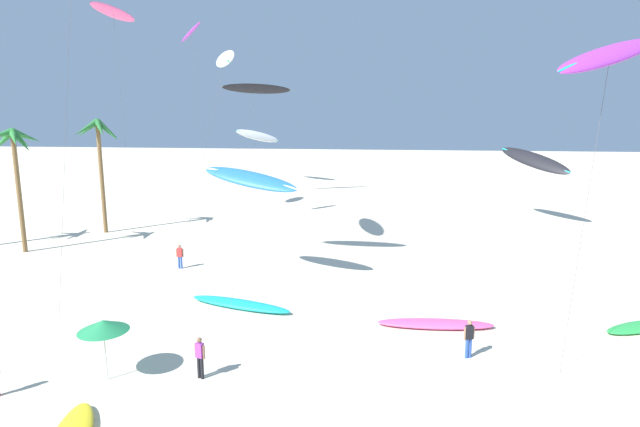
{
  "coord_description": "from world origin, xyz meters",
  "views": [
    {
      "loc": [
        4.92,
        -8.65,
        10.42
      ],
      "look_at": [
        1.31,
        18.51,
        5.18
      ],
      "focal_mm": 29.02,
      "sensor_mm": 36.0,
      "label": 1
    }
  ],
  "objects_px": {
    "flying_kite_8": "(610,55)",
    "grounded_kite_0": "(240,304)",
    "palm_tree_2": "(14,149)",
    "flying_kite_0": "(535,160)",
    "grounded_kite_1": "(435,324)",
    "flying_kite_5": "(225,58)",
    "person_mid_field": "(200,356)",
    "beach_umbrella": "(103,326)",
    "flying_kite_7": "(250,179)",
    "flying_kite_1": "(190,33)",
    "flying_kite_6": "(257,89)",
    "person_near_left": "(469,337)",
    "flying_kite_4": "(113,12)",
    "flying_kite_2": "(258,136)",
    "person_near_right": "(180,255)",
    "palm_tree_1": "(99,140)"
  },
  "relations": [
    {
      "from": "flying_kite_4",
      "to": "flying_kite_6",
      "type": "xyz_separation_m",
      "value": [
        9.29,
        16.44,
        -6.17
      ]
    },
    {
      "from": "person_near_right",
      "to": "palm_tree_2",
      "type": "bearing_deg",
      "value": 168.92
    },
    {
      "from": "flying_kite_2",
      "to": "person_near_right",
      "type": "height_order",
      "value": "flying_kite_2"
    },
    {
      "from": "beach_umbrella",
      "to": "flying_kite_7",
      "type": "bearing_deg",
      "value": 78.41
    },
    {
      "from": "flying_kite_8",
      "to": "person_near_right",
      "type": "relative_size",
      "value": 8.36
    },
    {
      "from": "flying_kite_6",
      "to": "grounded_kite_1",
      "type": "distance_m",
      "value": 45.59
    },
    {
      "from": "flying_kite_2",
      "to": "flying_kite_4",
      "type": "bearing_deg",
      "value": -162.56
    },
    {
      "from": "flying_kite_0",
      "to": "person_near_left",
      "type": "relative_size",
      "value": 5.63
    },
    {
      "from": "flying_kite_7",
      "to": "flying_kite_8",
      "type": "bearing_deg",
      "value": -20.18
    },
    {
      "from": "flying_kite_5",
      "to": "flying_kite_7",
      "type": "distance_m",
      "value": 10.89
    },
    {
      "from": "flying_kite_6",
      "to": "flying_kite_7",
      "type": "xyz_separation_m",
      "value": [
        8.06,
        -33.65,
        -7.02
      ]
    },
    {
      "from": "beach_umbrella",
      "to": "flying_kite_5",
      "type": "bearing_deg",
      "value": 92.55
    },
    {
      "from": "flying_kite_2",
      "to": "person_near_left",
      "type": "relative_size",
      "value": 5.45
    },
    {
      "from": "flying_kite_5",
      "to": "grounded_kite_0",
      "type": "xyz_separation_m",
      "value": [
        3.9,
        -11.04,
        -14.2
      ]
    },
    {
      "from": "grounded_kite_0",
      "to": "grounded_kite_1",
      "type": "height_order",
      "value": "grounded_kite_0"
    },
    {
      "from": "flying_kite_5",
      "to": "person_mid_field",
      "type": "xyz_separation_m",
      "value": [
        4.53,
        -18.79,
        -13.43
      ]
    },
    {
      "from": "palm_tree_1",
      "to": "flying_kite_6",
      "type": "distance_m",
      "value": 23.86
    },
    {
      "from": "flying_kite_4",
      "to": "person_near_left",
      "type": "height_order",
      "value": "flying_kite_4"
    },
    {
      "from": "flying_kite_1",
      "to": "beach_umbrella",
      "type": "bearing_deg",
      "value": -73.07
    },
    {
      "from": "flying_kite_0",
      "to": "beach_umbrella",
      "type": "bearing_deg",
      "value": -126.05
    },
    {
      "from": "flying_kite_0",
      "to": "grounded_kite_0",
      "type": "height_order",
      "value": "flying_kite_0"
    },
    {
      "from": "palm_tree_2",
      "to": "flying_kite_0",
      "type": "distance_m",
      "value": 44.81
    },
    {
      "from": "person_near_left",
      "to": "person_mid_field",
      "type": "bearing_deg",
      "value": -163.41
    },
    {
      "from": "palm_tree_2",
      "to": "flying_kite_6",
      "type": "xyz_separation_m",
      "value": [
        11.32,
        28.66,
        5.68
      ]
    },
    {
      "from": "palm_tree_1",
      "to": "person_near_left",
      "type": "xyz_separation_m",
      "value": [
        28.81,
        -20.89,
        -7.32
      ]
    },
    {
      "from": "flying_kite_4",
      "to": "person_near_left",
      "type": "bearing_deg",
      "value": -41.53
    },
    {
      "from": "flying_kite_1",
      "to": "beach_umbrella",
      "type": "xyz_separation_m",
      "value": [
        15.58,
        -51.18,
        -18.88
      ]
    },
    {
      "from": "flying_kite_6",
      "to": "flying_kite_0",
      "type": "bearing_deg",
      "value": -21.89
    },
    {
      "from": "palm_tree_1",
      "to": "grounded_kite_1",
      "type": "xyz_separation_m",
      "value": [
        27.67,
        -17.7,
        -8.09
      ]
    },
    {
      "from": "palm_tree_1",
      "to": "flying_kite_7",
      "type": "relative_size",
      "value": 1.01
    },
    {
      "from": "flying_kite_0",
      "to": "flying_kite_4",
      "type": "distance_m",
      "value": 42.09
    },
    {
      "from": "flying_kite_4",
      "to": "person_mid_field",
      "type": "height_order",
      "value": "flying_kite_4"
    },
    {
      "from": "person_near_right",
      "to": "person_near_left",
      "type": "bearing_deg",
      "value": -32.07
    },
    {
      "from": "palm_tree_1",
      "to": "flying_kite_8",
      "type": "relative_size",
      "value": 0.71
    },
    {
      "from": "flying_kite_2",
      "to": "palm_tree_1",
      "type": "bearing_deg",
      "value": -142.94
    },
    {
      "from": "flying_kite_0",
      "to": "person_near_right",
      "type": "bearing_deg",
      "value": -145.56
    },
    {
      "from": "palm_tree_2",
      "to": "flying_kite_8",
      "type": "relative_size",
      "value": 0.67
    },
    {
      "from": "grounded_kite_1",
      "to": "person_near_left",
      "type": "distance_m",
      "value": 3.47
    },
    {
      "from": "flying_kite_4",
      "to": "palm_tree_1",
      "type": "bearing_deg",
      "value": -83.9
    },
    {
      "from": "flying_kite_8",
      "to": "grounded_kite_0",
      "type": "xyz_separation_m",
      "value": [
        -17.04,
        2.13,
        -12.71
      ]
    },
    {
      "from": "flying_kite_7",
      "to": "beach_umbrella",
      "type": "distance_m",
      "value": 13.6
    },
    {
      "from": "palm_tree_2",
      "to": "flying_kite_8",
      "type": "height_order",
      "value": "flying_kite_8"
    },
    {
      "from": "palm_tree_2",
      "to": "flying_kite_0",
      "type": "xyz_separation_m",
      "value": [
        41.62,
        16.49,
        -1.79
      ]
    },
    {
      "from": "palm_tree_1",
      "to": "beach_umbrella",
      "type": "distance_m",
      "value": 29.15
    },
    {
      "from": "flying_kite_2",
      "to": "flying_kite_7",
      "type": "height_order",
      "value": "flying_kite_2"
    },
    {
      "from": "flying_kite_7",
      "to": "person_near_left",
      "type": "height_order",
      "value": "flying_kite_7"
    },
    {
      "from": "palm_tree_1",
      "to": "flying_kite_7",
      "type": "distance_m",
      "value": 20.78
    },
    {
      "from": "flying_kite_8",
      "to": "person_near_left",
      "type": "relative_size",
      "value": 8.25
    },
    {
      "from": "flying_kite_6",
      "to": "flying_kite_7",
      "type": "height_order",
      "value": "flying_kite_6"
    },
    {
      "from": "person_mid_field",
      "to": "flying_kite_8",
      "type": "bearing_deg",
      "value": 18.89
    }
  ]
}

